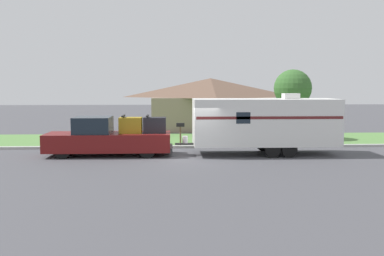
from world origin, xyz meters
name	(u,v)px	position (x,y,z in m)	size (l,w,h in m)	color
ground_plane	(194,159)	(0.00, 0.00, 0.00)	(120.00, 120.00, 0.00)	#47474C
curb_strip	(190,147)	(0.00, 3.75, 0.07)	(80.00, 0.30, 0.14)	#ADADA8
lawn_strip	(188,140)	(0.00, 7.40, 0.01)	(80.00, 7.00, 0.03)	#568442
house_across_street	(210,103)	(2.17, 14.79, 2.18)	(10.31, 6.97, 4.20)	gray
pickup_truck	(109,138)	(-4.30, 1.30, 0.92)	(6.45, 2.10, 2.08)	black
travel_trailer	(265,122)	(3.78, 1.29, 1.70)	(8.42, 2.50, 3.18)	black
mailbox	(180,128)	(-0.57, 4.39, 1.07)	(0.48, 0.20, 1.40)	brown
tree_in_yard	(293,88)	(7.05, 7.72, 3.40)	(2.51, 2.51, 4.68)	brown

